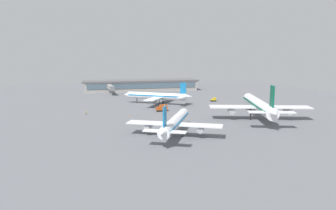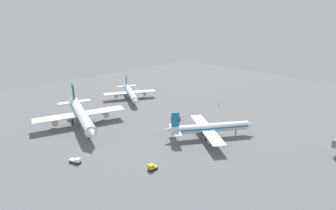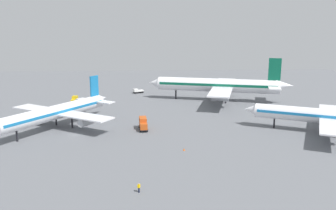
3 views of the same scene
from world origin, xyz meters
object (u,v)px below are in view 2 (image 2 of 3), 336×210
object	(u,v)px
ground_crew_worker	(219,104)
airplane_at_gate	(209,128)
airplane_distant	(81,114)
catering_truck	(176,118)
airplane_taxiing	(130,92)
baggage_tug	(152,167)
safety_cone_near_gate	(185,109)
pushback_tractor	(76,160)

from	to	relation	value
ground_crew_worker	airplane_at_gate	bearing A→B (deg)	-0.91
airplane_distant	catering_truck	world-z (taller)	airplane_distant
airplane_taxiing	ground_crew_worker	distance (m)	57.30
baggage_tug	catering_truck	distance (m)	46.60
catering_truck	safety_cone_near_gate	distance (m)	19.70
airplane_taxiing	ground_crew_worker	size ratio (longest dim) A/B	23.33
airplane_distant	pushback_tractor	bearing A→B (deg)	-13.52
airplane_distant	pushback_tractor	world-z (taller)	airplane_distant
baggage_tug	airplane_taxiing	bearing A→B (deg)	-115.25
airplane_distant	ground_crew_worker	size ratio (longest dim) A/B	32.18
baggage_tug	catering_truck	size ratio (longest dim) A/B	0.59
catering_truck	ground_crew_worker	world-z (taller)	catering_truck
airplane_at_gate	airplane_taxiing	xyz separation A→B (m)	(8.81, 71.42, -0.04)
ground_crew_worker	safety_cone_near_gate	bearing A→B (deg)	-57.34
airplane_taxiing	safety_cone_near_gate	world-z (taller)	airplane_taxiing
airplane_distant	baggage_tug	size ratio (longest dim) A/B	15.91
ground_crew_worker	airplane_taxiing	bearing A→B (deg)	-88.60
safety_cone_near_gate	ground_crew_worker	bearing A→B (deg)	-26.02
airplane_at_gate	safety_cone_near_gate	world-z (taller)	airplane_at_gate
airplane_distant	catering_truck	distance (m)	47.34
airplane_distant	safety_cone_near_gate	world-z (taller)	airplane_distant
airplane_at_gate	ground_crew_worker	bearing A→B (deg)	63.56
pushback_tractor	ground_crew_worker	world-z (taller)	pushback_tractor
airplane_taxiing	catering_truck	world-z (taller)	airplane_taxiing
airplane_distant	ground_crew_worker	bearing A→B (deg)	85.70
ground_crew_worker	pushback_tractor	bearing A→B (deg)	-29.72
airplane_at_gate	pushback_tractor	world-z (taller)	airplane_at_gate
airplane_at_gate	airplane_distant	distance (m)	62.80
airplane_distant	airplane_taxiing	bearing A→B (deg)	130.54
safety_cone_near_gate	airplane_distant	bearing A→B (deg)	160.81
pushback_tractor	catering_truck	world-z (taller)	catering_truck
airplane_taxiing	pushback_tractor	world-z (taller)	airplane_taxiing
catering_truck	airplane_at_gate	bearing A→B (deg)	-101.16
catering_truck	ground_crew_worker	bearing A→B (deg)	-5.49
airplane_distant	safety_cone_near_gate	xyz separation A→B (m)	(54.81, -19.08, -5.78)
airplane_distant	catering_truck	size ratio (longest dim) A/B	9.36
pushback_tractor	catering_truck	size ratio (longest dim) A/B	0.83
airplane_distant	airplane_at_gate	bearing A→B (deg)	50.67
airplane_at_gate	airplane_taxiing	distance (m)	71.96
airplane_at_gate	airplane_distant	size ratio (longest dim) A/B	0.69
airplane_taxiing	baggage_tug	world-z (taller)	airplane_taxiing
catering_truck	safety_cone_near_gate	xyz separation A→B (m)	(17.25, 9.40, -1.40)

